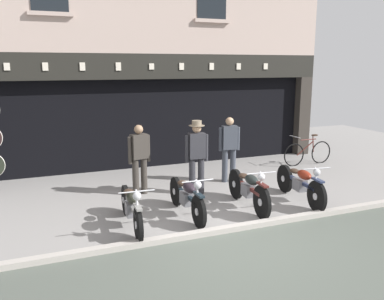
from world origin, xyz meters
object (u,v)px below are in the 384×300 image
at_px(motorcycle_left, 131,206).
at_px(salesman_left, 139,156).
at_px(advert_board_near, 217,108).
at_px(leaning_bicycle, 308,152).
at_px(salesman_right, 229,146).
at_px(motorcycle_center_right, 300,183).
at_px(motorcycle_center, 248,188).
at_px(shopkeeper_center, 197,153).
at_px(motorcycle_center_left, 187,196).

distance_m(motorcycle_left, salesman_left, 2.07).
xyz_separation_m(advert_board_near, leaning_bicycle, (2.33, -1.63, -1.30)).
relative_size(salesman_right, leaning_bicycle, 0.99).
bearing_deg(motorcycle_center_right, motorcycle_left, 7.77).
height_order(motorcycle_center, salesman_left, salesman_left).
relative_size(shopkeeper_center, leaning_bicycle, 1.02).
bearing_deg(salesman_left, leaning_bicycle, 176.81).
distance_m(salesman_left, leaning_bicycle, 5.62).
bearing_deg(salesman_right, motorcycle_center_left, 52.92).
xyz_separation_m(salesman_left, advert_board_near, (3.19, 2.57, 0.76)).
bearing_deg(advert_board_near, motorcycle_center_right, -90.24).
bearing_deg(salesman_left, motorcycle_left, 58.01).
xyz_separation_m(motorcycle_center, leaning_bicycle, (3.63, 2.72, -0.06)).
bearing_deg(salesman_right, salesman_left, 12.03).
height_order(motorcycle_center_left, motorcycle_center, motorcycle_center).
relative_size(motorcycle_center_right, leaning_bicycle, 1.20).
bearing_deg(advert_board_near, motorcycle_left, -130.75).
distance_m(shopkeeper_center, leaning_bicycle, 4.53).
xyz_separation_m(motorcycle_left, salesman_right, (3.08, 2.07, 0.53)).
bearing_deg(advert_board_near, shopkeeper_center, -122.56).
bearing_deg(motorcycle_left, motorcycle_center_right, -175.40).
bearing_deg(motorcycle_center_left, shopkeeper_center, -118.94).
xyz_separation_m(motorcycle_center, advert_board_near, (1.30, 4.35, 1.24)).
distance_m(motorcycle_left, motorcycle_center_left, 1.18).
xyz_separation_m(motorcycle_center_right, advert_board_near, (0.02, 4.41, 1.25)).
relative_size(motorcycle_center, advert_board_near, 1.89).
bearing_deg(motorcycle_center_right, advert_board_near, -83.25).
bearing_deg(shopkeeper_center, motorcycle_left, 41.00).
distance_m(motorcycle_left, leaning_bicycle, 6.79).
relative_size(motorcycle_center, leaning_bicycle, 1.16).
relative_size(shopkeeper_center, advert_board_near, 1.66).
relative_size(shopkeeper_center, salesman_right, 1.03).
relative_size(motorcycle_center, salesman_right, 1.18).
bearing_deg(motorcycle_center, salesman_left, -38.36).
bearing_deg(salesman_right, motorcycle_center, 82.63).
relative_size(motorcycle_center_left, salesman_left, 1.19).
bearing_deg(salesman_left, motorcycle_center_right, 137.03).
relative_size(motorcycle_center_left, advert_board_near, 1.86).
distance_m(motorcycle_center, shopkeeper_center, 1.56).
distance_m(motorcycle_center, motorcycle_center_right, 1.28).
bearing_deg(motorcycle_center, motorcycle_center_right, -177.46).
relative_size(motorcycle_center_right, salesman_left, 1.24).
bearing_deg(salesman_left, salesman_right, 171.29).
distance_m(salesman_right, advert_board_near, 2.62).
distance_m(salesman_left, advert_board_near, 4.16).
height_order(shopkeeper_center, salesman_right, shopkeeper_center).
distance_m(motorcycle_center_left, motorcycle_center_right, 2.66).
height_order(shopkeeper_center, advert_board_near, advert_board_near).
distance_m(motorcycle_center_left, salesman_right, 2.75).
bearing_deg(motorcycle_center, motorcycle_left, 7.50).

